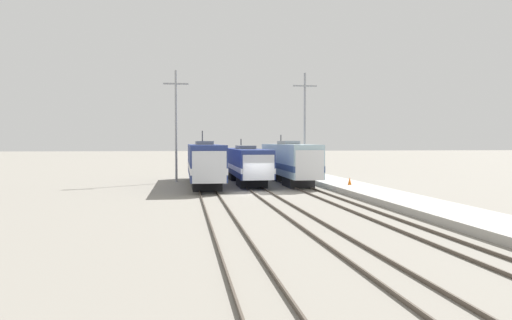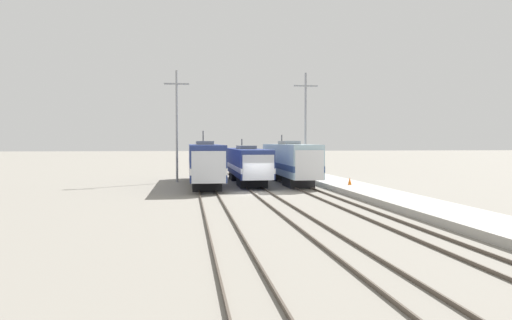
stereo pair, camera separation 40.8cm
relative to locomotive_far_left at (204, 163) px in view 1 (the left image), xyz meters
name	(u,v)px [view 1 (the left image)]	position (x,y,z in m)	size (l,w,h in m)	color
ground_plane	(261,193)	(4.39, -7.99, -2.24)	(400.00, 400.00, 0.00)	gray
rail_pair_far_left	(209,193)	(0.00, -7.99, -2.16)	(1.51, 120.00, 0.15)	#4C4238
rail_pair_center	(261,192)	(4.39, -7.99, -2.16)	(1.51, 120.00, 0.15)	#4C4238
rail_pair_far_right	(312,191)	(8.77, -7.99, -2.16)	(1.51, 120.00, 0.15)	#4C4238
locomotive_far_left	(204,163)	(0.00, 0.00, 0.00)	(3.03, 19.62, 5.48)	black
locomotive_center	(246,164)	(4.39, 2.00, -0.21)	(3.04, 18.29, 4.61)	black
locomotive_far_right	(289,162)	(8.77, 1.17, 0.01)	(2.80, 17.90, 5.07)	#232326
catenary_tower_left	(176,123)	(-2.78, 4.19, 4.06)	(2.65, 0.24, 11.81)	gray
catenary_tower_right	(305,123)	(11.15, 4.19, 4.06)	(2.65, 0.24, 11.81)	gray
platform	(358,189)	(12.88, -7.99, -2.01)	(4.00, 120.00, 0.45)	#A8A59E
traffic_cone	(350,181)	(12.64, -6.42, -1.45)	(0.34, 0.34, 0.67)	orange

